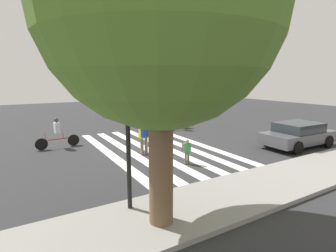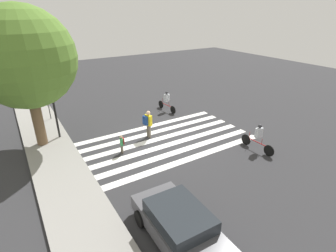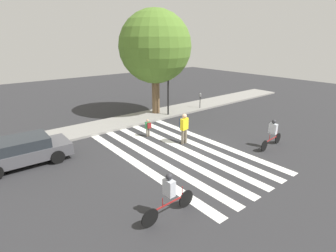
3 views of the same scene
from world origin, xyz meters
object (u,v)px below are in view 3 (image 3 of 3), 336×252
(cyclist_near_curb, at_px, (273,132))
(cyclist_mid_street, at_px, (169,194))
(parking_meter, at_px, (200,97))
(pedestrian_adult_tall_backpack, at_px, (148,127))
(traffic_light, at_px, (169,78))
(pedestrian_child_with_backpack, at_px, (184,126))
(car_parked_silver_sedan, at_px, (23,151))
(street_tree, at_px, (155,47))

(cyclist_near_curb, relative_size, cyclist_mid_street, 0.98)
(parking_meter, xyz_separation_m, pedestrian_adult_tall_backpack, (-6.98, -2.53, -0.40))
(traffic_light, xyz_separation_m, parking_meter, (3.34, 0.06, -1.88))
(pedestrian_adult_tall_backpack, xyz_separation_m, cyclist_near_curb, (4.27, -5.54, 0.23))
(pedestrian_child_with_backpack, relative_size, cyclist_near_curb, 0.80)
(cyclist_mid_street, bearing_deg, traffic_light, 48.79)
(car_parked_silver_sedan, bearing_deg, pedestrian_child_with_backpack, -19.11)
(cyclist_mid_street, bearing_deg, pedestrian_child_with_backpack, 41.52)
(street_tree, bearing_deg, traffic_light, -71.18)
(traffic_light, relative_size, cyclist_near_curb, 1.90)
(cyclist_mid_street, bearing_deg, car_parked_silver_sedan, 109.62)
(parking_meter, relative_size, pedestrian_adult_tall_backpack, 1.28)
(street_tree, bearing_deg, parking_meter, -16.27)
(parking_meter, bearing_deg, cyclist_near_curb, -108.57)
(traffic_light, xyz_separation_m, pedestrian_child_with_backpack, (-2.69, -4.59, -1.89))
(traffic_light, distance_m, parking_meter, 3.83)
(pedestrian_child_with_backpack, height_order, cyclist_near_curb, pedestrian_child_with_backpack)
(cyclist_near_curb, bearing_deg, parking_meter, 66.70)
(cyclist_mid_street, bearing_deg, street_tree, 53.58)
(parking_meter, relative_size, pedestrian_child_with_backpack, 0.79)
(parking_meter, xyz_separation_m, cyclist_mid_street, (-10.71, -9.10, -0.17))
(parking_meter, height_order, cyclist_near_curb, cyclist_near_curb)
(pedestrian_adult_tall_backpack, bearing_deg, street_tree, 61.84)
(street_tree, relative_size, cyclist_mid_street, 3.45)
(parking_meter, distance_m, cyclist_near_curb, 8.51)
(pedestrian_adult_tall_backpack, bearing_deg, parking_meter, 33.68)
(pedestrian_child_with_backpack, bearing_deg, cyclist_near_curb, 123.70)
(cyclist_mid_street, height_order, car_parked_silver_sedan, cyclist_mid_street)
(cyclist_near_curb, bearing_deg, car_parked_silver_sedan, 145.48)
(street_tree, height_order, cyclist_mid_street, street_tree)
(pedestrian_child_with_backpack, xyz_separation_m, car_parked_silver_sedan, (-7.56, 2.82, -0.34))
(parking_meter, distance_m, pedestrian_adult_tall_backpack, 7.44)
(traffic_light, distance_m, pedestrian_adult_tall_backpack, 4.95)
(cyclist_near_curb, height_order, car_parked_silver_sedan, cyclist_near_curb)
(traffic_light, height_order, street_tree, street_tree)
(parking_meter, bearing_deg, street_tree, 163.73)
(traffic_light, xyz_separation_m, street_tree, (-0.39, 1.15, 2.13))
(parking_meter, height_order, cyclist_mid_street, cyclist_mid_street)
(street_tree, height_order, car_parked_silver_sedan, street_tree)
(pedestrian_child_with_backpack, relative_size, pedestrian_adult_tall_backpack, 1.62)
(car_parked_silver_sedan, bearing_deg, cyclist_near_curb, -28.44)
(pedestrian_adult_tall_backpack, height_order, cyclist_mid_street, cyclist_mid_street)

